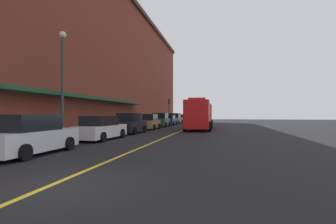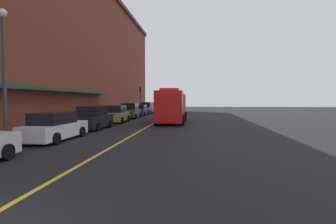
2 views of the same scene
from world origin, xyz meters
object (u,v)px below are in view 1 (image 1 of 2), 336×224
Objects in this scene: street_lamp_left at (63,73)px; fire_truck at (200,115)px; parked_car_7 at (180,119)px; parking_meter_1 at (34,127)px; parked_car_5 at (169,120)px; traffic_light_near at (169,106)px; parked_car_0 at (30,136)px; parking_meter_0 at (115,122)px; parked_car_4 at (161,120)px; parked_car_1 at (101,128)px; parked_car_6 at (175,119)px; parked_car_2 at (130,124)px; parked_car_3 at (149,122)px.

fire_truck is at bearing 61.36° from street_lamp_left.
parked_car_7 is 39.32m from parking_meter_1.
parked_car_5 is 7.12m from traffic_light_near.
parked_car_0 is 12.20m from parking_meter_0.
parked_car_4 is at bearing 86.53° from parking_meter_1.
parked_car_1 is 4.38m from street_lamp_left.
parked_car_1 is 4.85m from parking_meter_1.
parked_car_7 is at bearing 1.72° from parked_car_6.
parked_car_3 is (-0.06, 6.14, -0.03)m from parked_car_2.
traffic_light_near is (-1.33, 0.79, 2.28)m from parked_car_6.
parked_car_6 is 5.37m from parked_car_7.
fire_truck is at bearing -83.77° from parked_car_3.
parked_car_1 is at bearing 178.19° from parked_car_7.
parked_car_5 is 0.66× the size of street_lamp_left.
parked_car_1 is at bearing -87.38° from traffic_light_near.
parked_car_1 reaches higher than parking_meter_1.
parked_car_2 is 1.01× the size of parked_car_3.
traffic_light_near reaches higher than parked_car_6.
parked_car_0 reaches higher than parking_meter_1.
fire_truck is (5.66, -21.97, 0.82)m from parked_car_7.
fire_truck is at bearing -159.28° from parked_car_6.
parked_car_5 is 5.77m from parked_car_6.
parked_car_5 is 0.49× the size of fire_truck.
parked_car_7 is 5.33m from traffic_light_near.
parked_car_3 reaches higher than parked_car_1.
traffic_light_near is at bearing 89.90° from parking_meter_1.
traffic_light_near is (-1.30, 12.26, 2.28)m from parked_car_4.
parked_car_0 is at bearing -179.53° from parked_car_2.
parked_car_3 is 3.32× the size of parking_meter_1.
parked_car_4 is 0.91× the size of parked_car_7.
fire_truck is at bearing -38.24° from parked_car_2.
parked_car_0 is 2.38m from parking_meter_1.
parked_car_0 is at bearing -69.11° from street_lamp_left.
parked_car_3 is 5.79m from fire_truck.
fire_truck reaches higher than parked_car_1.
parked_car_0 is 1.11× the size of traffic_light_near.
fire_truck is (5.62, 6.95, 0.76)m from parked_car_2.
fire_truck is (5.67, 19.24, 0.80)m from parked_car_0.
parking_meter_0 is 0.19× the size of street_lamp_left.
parked_car_5 reaches higher than parking_meter_0.
traffic_light_near reaches higher than parked_car_0.
parked_car_7 reaches higher than parked_car_1.
parking_meter_0 is at bearing 172.10° from parked_car_4.
parked_car_4 reaches higher than parking_meter_1.
parked_car_1 is 1.14× the size of traffic_light_near.
street_lamp_left is (-1.98, -13.22, 3.58)m from parked_car_3.
parking_meter_0 is at bearing 5.22° from parked_car_0.
parking_meter_0 and parking_meter_1 have the same top height.
parked_car_0 is 18.43m from parked_car_3.
street_lamp_left is (-2.00, -35.99, 3.61)m from parked_car_7.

